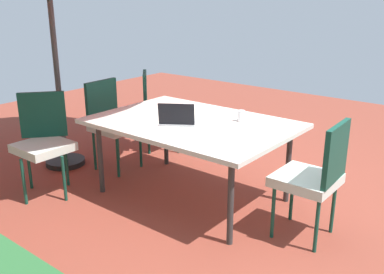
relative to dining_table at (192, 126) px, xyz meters
name	(u,v)px	position (x,y,z in m)	size (l,w,h in m)	color
ground_plane	(192,197)	(0.00, 0.00, -0.72)	(10.00, 10.00, 0.02)	brown
dining_table	(192,126)	(0.00, 0.00, 0.00)	(1.82, 1.26, 0.76)	silver
chair_southeast	(158,106)	(1.19, -0.81, -0.16)	(0.59, 0.59, 0.98)	silver
chair_northeast	(43,139)	(1.18, 0.81, -0.16)	(0.58, 0.58, 0.98)	silver
chair_east	(112,120)	(1.16, -0.04, -0.16)	(0.47, 0.46, 0.98)	silver
chair_west	(314,174)	(-1.21, -0.01, -0.16)	(0.47, 0.46, 0.98)	silver
laptop	(177,119)	(0.04, 0.16, 0.09)	(0.40, 0.38, 0.21)	#B7B7BC
cup	(241,116)	(-0.35, -0.29, 0.10)	(0.07, 0.07, 0.10)	white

